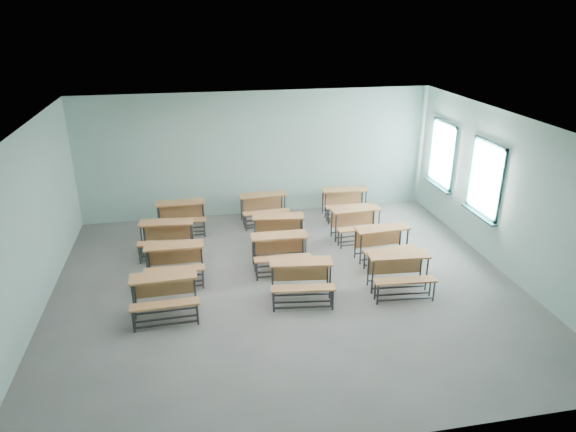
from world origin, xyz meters
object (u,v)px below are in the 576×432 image
at_px(desk_unit_r1c2, 384,240).
at_px(desk_unit_r3c2, 345,199).
at_px(desk_unit_r0c2, 400,268).
at_px(desk_unit_r3c0, 181,213).
at_px(desk_unit_r2c0, 166,233).
at_px(desk_unit_r2c2, 357,220).
at_px(desk_unit_r3c1, 264,204).
at_px(desk_unit_r2c1, 279,227).
at_px(desk_unit_r1c0, 175,258).
at_px(desk_unit_r0c0, 164,290).
at_px(desk_unit_r0c1, 301,275).
at_px(desk_unit_r1c1, 280,247).

distance_m(desk_unit_r1c2, desk_unit_r3c2, 2.57).
distance_m(desk_unit_r0c2, desk_unit_r3c0, 5.50).
bearing_deg(desk_unit_r1c2, desk_unit_r2c0, 161.24).
relative_size(desk_unit_r2c2, desk_unit_r3c1, 1.00).
relative_size(desk_unit_r2c1, desk_unit_r2c2, 1.04).
bearing_deg(desk_unit_r3c0, desk_unit_r2c0, -104.77).
bearing_deg(desk_unit_r3c1, desk_unit_r3c2, -2.88).
height_order(desk_unit_r0c2, desk_unit_r1c0, same).
bearing_deg(desk_unit_r3c0, desk_unit_r1c2, -29.61).
distance_m(desk_unit_r2c1, desk_unit_r3c2, 2.50).
relative_size(desk_unit_r2c1, desk_unit_r3c0, 1.07).
distance_m(desk_unit_r0c0, desk_unit_r0c1, 2.49).
xyz_separation_m(desk_unit_r1c2, desk_unit_r3c0, (-4.26, 2.40, 0.00)).
xyz_separation_m(desk_unit_r0c1, desk_unit_r0c2, (1.90, -0.08, 0.00)).
bearing_deg(desk_unit_r3c1, desk_unit_r1c2, -52.19).
distance_m(desk_unit_r1c2, desk_unit_r2c1, 2.35).
bearing_deg(desk_unit_r2c1, desk_unit_r0c2, -43.50).
distance_m(desk_unit_r0c2, desk_unit_r1c0, 4.40).
xyz_separation_m(desk_unit_r0c0, desk_unit_r2c2, (4.33, 2.45, 0.00)).
distance_m(desk_unit_r0c1, desk_unit_r2c2, 2.99).
height_order(desk_unit_r2c1, desk_unit_r2c2, same).
xyz_separation_m(desk_unit_r2c0, desk_unit_r2c1, (2.48, -0.12, 0.00)).
xyz_separation_m(desk_unit_r0c0, desk_unit_r0c2, (4.38, 0.00, 0.00)).
height_order(desk_unit_r0c0, desk_unit_r0c2, same).
height_order(desk_unit_r0c0, desk_unit_r2c2, same).
bearing_deg(desk_unit_r2c2, desk_unit_r0c1, -130.88).
bearing_deg(desk_unit_r1c2, desk_unit_r3c2, 87.70).
xyz_separation_m(desk_unit_r0c2, desk_unit_r3c1, (-2.06, 3.83, 0.00)).
xyz_separation_m(desk_unit_r1c2, desk_unit_r2c0, (-4.57, 1.21, 0.00)).
distance_m(desk_unit_r0c2, desk_unit_r2c0, 5.06).
xyz_separation_m(desk_unit_r1c1, desk_unit_r2c1, (0.15, 1.03, 0.00)).
bearing_deg(desk_unit_r1c0, desk_unit_r3c2, 32.33).
distance_m(desk_unit_r1c0, desk_unit_r2c2, 4.34).
xyz_separation_m(desk_unit_r0c2, desk_unit_r2c0, (-4.41, 2.47, 0.00)).
relative_size(desk_unit_r0c1, desk_unit_r2c0, 1.02).
height_order(desk_unit_r0c2, desk_unit_r3c2, same).
bearing_deg(desk_unit_r2c0, desk_unit_r1c0, -75.79).
bearing_deg(desk_unit_r0c1, desk_unit_r1c1, 105.61).
xyz_separation_m(desk_unit_r1c1, desk_unit_r1c2, (2.24, -0.06, 0.00)).
height_order(desk_unit_r2c0, desk_unit_r3c0, same).
distance_m(desk_unit_r0c0, desk_unit_r3c0, 3.68).
bearing_deg(desk_unit_r1c2, desk_unit_r1c1, 174.59).
bearing_deg(desk_unit_r1c1, desk_unit_r0c2, -31.30).
distance_m(desk_unit_r2c1, desk_unit_r2c2, 1.88).
distance_m(desk_unit_r0c1, desk_unit_r3c1, 3.75).
bearing_deg(desk_unit_r3c2, desk_unit_r1c1, -128.38).
bearing_deg(desk_unit_r0c0, desk_unit_r2c0, 88.87).
height_order(desk_unit_r0c1, desk_unit_r3c1, same).
xyz_separation_m(desk_unit_r2c2, desk_unit_r3c2, (0.14, 1.39, 0.00)).
distance_m(desk_unit_r1c1, desk_unit_r2c1, 1.04).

